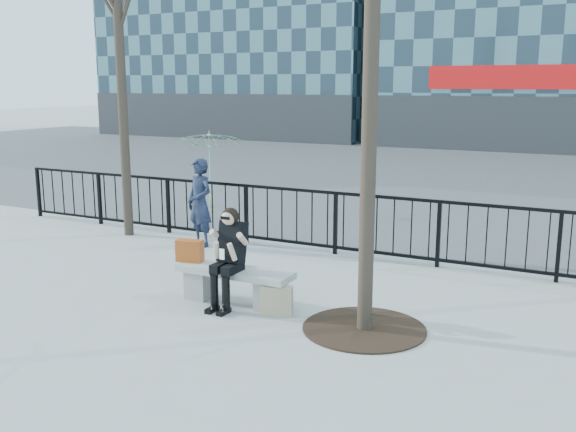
% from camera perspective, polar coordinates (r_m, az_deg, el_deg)
% --- Properties ---
extents(ground, '(120.00, 120.00, 0.00)m').
position_cam_1_polar(ground, '(8.82, -4.73, -7.72)').
color(ground, '#9B9C97').
rests_on(ground, ground).
extents(street_surface, '(60.00, 23.00, 0.01)m').
position_cam_1_polar(street_surface, '(22.67, 15.68, 3.84)').
color(street_surface, '#474747').
rests_on(street_surface, ground).
extents(railing, '(14.00, 0.06, 1.10)m').
position_cam_1_polar(railing, '(11.23, 3.30, -0.52)').
color(railing, black).
rests_on(railing, ground).
extents(tree_grate, '(1.50, 1.50, 0.02)m').
position_cam_1_polar(tree_grate, '(7.94, 6.79, -9.90)').
color(tree_grate, black).
rests_on(tree_grate, ground).
extents(bench_main, '(1.65, 0.46, 0.49)m').
position_cam_1_polar(bench_main, '(8.72, -4.76, -5.85)').
color(bench_main, slate).
rests_on(bench_main, ground).
extents(seated_woman, '(0.50, 0.64, 1.34)m').
position_cam_1_polar(seated_woman, '(8.49, -5.38, -3.76)').
color(seated_woman, black).
rests_on(seated_woman, ground).
extents(handbag, '(0.40, 0.25, 0.30)m').
position_cam_1_polar(handbag, '(9.04, -8.72, -3.07)').
color(handbag, '#AC4715').
rests_on(handbag, bench_main).
extents(shopping_bag, '(0.44, 0.27, 0.39)m').
position_cam_1_polar(shopping_bag, '(8.28, -1.03, -7.55)').
color(shopping_bag, tan).
rests_on(shopping_bag, ground).
extents(standing_man, '(0.68, 0.55, 1.61)m').
position_cam_1_polar(standing_man, '(11.75, -7.84, 1.18)').
color(standing_man, black).
rests_on(standing_man, ground).
extents(vendor_umbrella, '(2.49, 2.52, 1.86)m').
position_cam_1_polar(vendor_umbrella, '(15.37, -7.01, 4.13)').
color(vendor_umbrella, '#E6F837').
rests_on(vendor_umbrella, ground).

